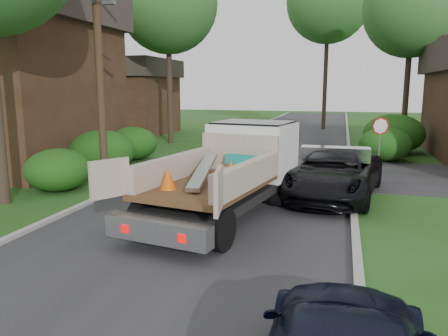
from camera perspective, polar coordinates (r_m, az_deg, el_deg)
name	(u,v)px	position (r m, az deg, el deg)	size (l,w,h in m)	color
ground	(193,230)	(11.59, -4.04, -8.13)	(120.00, 120.00, 0.00)	#224513
road	(262,165)	(21.02, 4.93, 0.33)	(8.00, 90.00, 0.02)	#28282B
curb_left	(181,161)	(22.09, -5.58, 0.97)	(0.20, 90.00, 0.12)	#9E9E99
curb_right	(350,168)	(20.69, 16.18, -0.05)	(0.20, 90.00, 0.12)	#9E9E99
stop_sign	(380,134)	(19.52, 19.71, 4.24)	(0.71, 0.32, 2.48)	slate
utility_pole	(99,48)	(17.92, -16.07, 14.82)	(2.42, 1.25, 10.00)	#382619
house_left_far	(124,95)	(36.63, -12.91, 9.22)	(7.56, 7.56, 6.00)	#382116
hedge_left_a	(58,170)	(16.86, -20.88, -0.22)	(2.34, 2.34, 1.53)	#1A430F
hedge_left_b	(101,151)	(19.88, -15.72, 2.11)	(2.86, 2.86, 1.87)	#1A430F
hedge_left_c	(132,143)	(23.07, -11.92, 3.18)	(2.60, 2.60, 1.70)	#1A430F
hedge_right_a	(385,144)	(23.64, 20.30, 2.92)	(2.60, 2.60, 1.70)	#1A430F
hedge_right_b	(394,134)	(26.65, 21.30, 4.19)	(3.38, 3.38, 2.21)	#1A430F
tree_left_far	(168,3)	(30.02, -7.36, 20.55)	(6.40, 6.40, 12.20)	#2D2119
tree_right_far	(412,9)	(30.98, 23.40, 18.55)	(6.00, 6.00, 11.50)	#2D2119
tree_center_far	(328,1)	(41.05, 13.49, 20.43)	(7.20, 7.20, 14.60)	#2D2119
flatbed_truck	(237,164)	(13.16, 1.72, 0.52)	(4.04, 7.27, 2.61)	black
black_pickup	(334,173)	(15.30, 14.20, -0.68)	(2.71, 5.88, 1.63)	black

